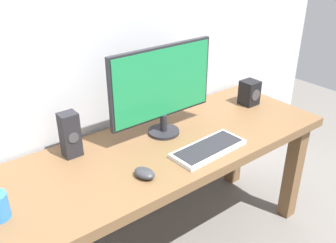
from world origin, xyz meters
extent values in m
cube|color=brown|center=(0.00, 0.00, 0.68)|extent=(1.77, 0.64, 0.05)
cube|color=brown|center=(0.80, -0.24, 0.33)|extent=(0.08, 0.08, 0.65)
cube|color=brown|center=(0.80, 0.24, 0.33)|extent=(0.08, 0.08, 0.65)
cylinder|color=#232328|center=(0.07, 0.10, 0.71)|extent=(0.16, 0.16, 0.02)
cylinder|color=#232328|center=(0.07, 0.10, 0.76)|extent=(0.04, 0.04, 0.09)
cube|color=#232328|center=(0.07, 0.11, 0.98)|extent=(0.59, 0.02, 0.37)
cube|color=#1E8C4C|center=(0.07, 0.09, 0.98)|extent=(0.57, 0.01, 0.34)
cube|color=silver|center=(0.13, -0.18, 0.71)|extent=(0.38, 0.17, 0.02)
cube|color=#232328|center=(0.13, -0.18, 0.72)|extent=(0.35, 0.14, 0.00)
ellipsoid|color=#333338|center=(-0.23, -0.16, 0.72)|extent=(0.09, 0.11, 0.04)
cube|color=black|center=(0.70, 0.07, 0.77)|extent=(0.10, 0.10, 0.15)
cylinder|color=#3F3F44|center=(0.70, 0.02, 0.77)|extent=(0.07, 0.00, 0.07)
cube|color=#232328|center=(-0.40, 0.19, 0.81)|extent=(0.08, 0.07, 0.22)
cylinder|color=#3F3F44|center=(-0.40, 0.15, 0.81)|extent=(0.05, 0.00, 0.05)
camera|label=1|loc=(-0.96, -1.26, 1.64)|focal=39.85mm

